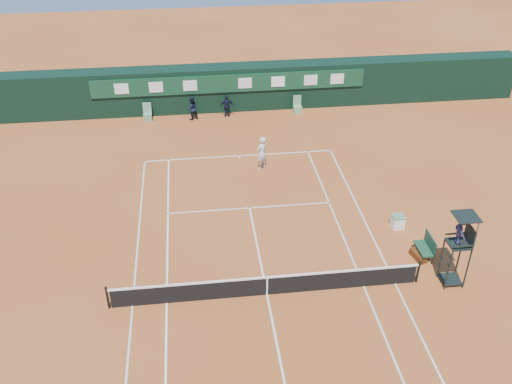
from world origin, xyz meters
TOP-DOWN VIEW (x-y plane):
  - ground at (0.00, 0.00)m, footprint 90.00×90.00m
  - court_lines at (0.00, 0.00)m, footprint 11.05×23.85m
  - tennis_net at (0.00, 0.00)m, footprint 12.90×0.10m
  - back_wall at (0.00, 18.74)m, footprint 40.00×1.65m
  - linesman_chair_left at (-5.50, 17.48)m, footprint 0.55×0.50m
  - linesman_chair_right at (4.50, 17.48)m, footprint 0.55×0.50m
  - umpire_chair at (7.80, -0.17)m, footprint 0.96×0.95m
  - player_bench at (7.40, 1.60)m, footprint 0.56×1.20m
  - tennis_bag at (7.05, 1.50)m, footprint 0.58×0.94m
  - cooler at (6.89, 3.92)m, footprint 0.57×0.57m
  - tennis_ball at (-0.46, 8.17)m, footprint 0.07×0.07m
  - player at (1.12, 10.30)m, footprint 0.85×0.82m
  - ball_kid_left at (-2.58, 17.23)m, footprint 0.93×0.83m
  - ball_kid_right at (-0.26, 17.35)m, footprint 0.91×0.40m

SIDE VIEW (x-z plane):
  - ground at x=0.00m, z-range 0.00..0.00m
  - court_lines at x=0.00m, z-range 0.00..0.01m
  - tennis_ball at x=-0.46m, z-range 0.00..0.07m
  - tennis_bag at x=7.05m, z-range 0.00..0.33m
  - linesman_chair_left at x=-5.50m, z-range -0.26..0.89m
  - linesman_chair_right at x=4.50m, z-range -0.26..0.89m
  - cooler at x=6.89m, z-range 0.00..0.65m
  - tennis_net at x=0.00m, z-range -0.04..1.06m
  - player_bench at x=7.40m, z-range 0.05..1.15m
  - ball_kid_right at x=-0.26m, z-range 0.00..1.53m
  - ball_kid_left at x=-2.58m, z-range 0.00..1.59m
  - player at x=1.12m, z-range 0.00..1.96m
  - back_wall at x=0.00m, z-range 0.01..3.01m
  - umpire_chair at x=7.80m, z-range 0.75..4.17m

